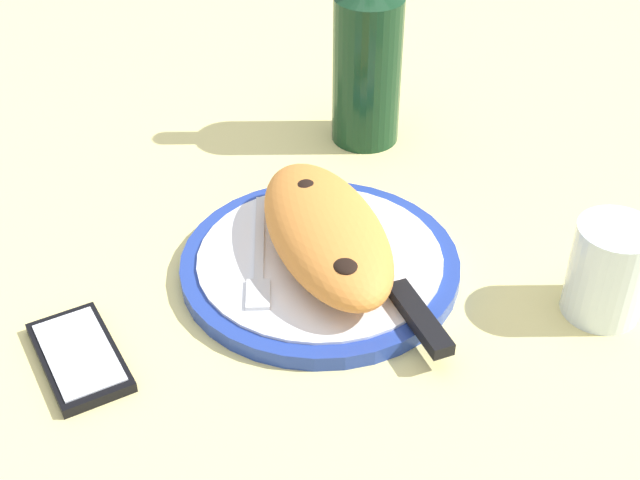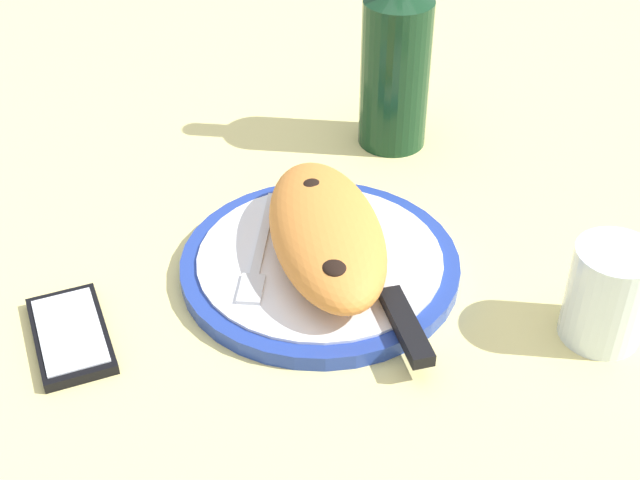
# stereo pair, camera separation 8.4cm
# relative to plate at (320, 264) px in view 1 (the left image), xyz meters

# --- Properties ---
(ground_plane) EXTENTS (1.50, 1.50, 0.03)m
(ground_plane) POSITION_rel_plate_xyz_m (0.00, 0.00, -0.02)
(ground_plane) COLOR #E5D684
(plate) EXTENTS (0.27, 0.27, 0.02)m
(plate) POSITION_rel_plate_xyz_m (0.00, 0.00, 0.00)
(plate) COLOR #233D99
(plate) RESTS_ON ground_plane
(calzone) EXTENTS (0.24, 0.14, 0.06)m
(calzone) POSITION_rel_plate_xyz_m (-0.00, 0.01, 0.04)
(calzone) COLOR orange
(calzone) RESTS_ON plate
(fork) EXTENTS (0.17, 0.04, 0.00)m
(fork) POSITION_rel_plate_xyz_m (-0.00, -0.06, 0.01)
(fork) COLOR silver
(fork) RESTS_ON plate
(knife) EXTENTS (0.22, 0.07, 0.01)m
(knife) POSITION_rel_plate_xyz_m (0.08, 0.06, 0.01)
(knife) COLOR silver
(knife) RESTS_ON plate
(smartphone) EXTENTS (0.13, 0.10, 0.01)m
(smartphone) POSITION_rel_plate_xyz_m (0.09, -0.22, -0.00)
(smartphone) COLOR black
(smartphone) RESTS_ON ground_plane
(water_glass) EXTENTS (0.07, 0.07, 0.09)m
(water_glass) POSITION_rel_plate_xyz_m (0.10, 0.25, 0.03)
(water_glass) COLOR silver
(water_glass) RESTS_ON ground_plane
(wine_bottle) EXTENTS (0.08, 0.08, 0.25)m
(wine_bottle) POSITION_rel_plate_xyz_m (-0.24, 0.09, 0.09)
(wine_bottle) COLOR #14381E
(wine_bottle) RESTS_ON ground_plane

